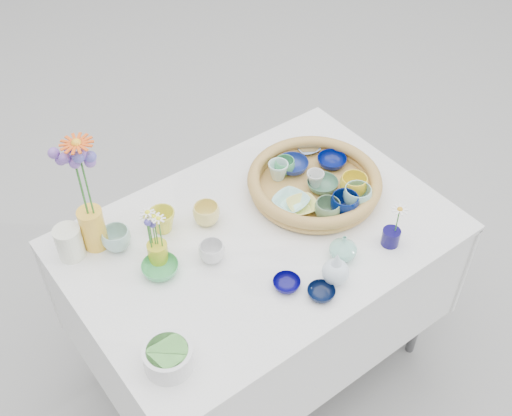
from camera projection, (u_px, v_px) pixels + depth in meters
ground at (259, 360)px, 2.67m from camera, size 80.00×80.00×0.00m
display_table at (259, 360)px, 2.67m from camera, size 1.26×0.86×0.77m
wicker_tray at (314, 183)px, 2.26m from camera, size 0.47×0.47×0.08m
tray_ceramic_0 at (292, 166)px, 2.33m from camera, size 0.12×0.12×0.04m
tray_ceramic_1 at (332, 161)px, 2.35m from camera, size 0.13×0.13×0.03m
tray_ceramic_2 at (354, 186)px, 2.22m from camera, size 0.10×0.10×0.08m
tray_ceramic_3 at (322, 185)px, 2.26m from camera, size 0.12×0.12×0.03m
tray_ceramic_4 at (328, 210)px, 2.14m from camera, size 0.11×0.11×0.07m
tray_ceramic_5 at (291, 202)px, 2.20m from camera, size 0.14×0.14×0.03m
tray_ceramic_6 at (278, 171)px, 2.29m from camera, size 0.09×0.09×0.07m
tray_ceramic_7 at (315, 179)px, 2.26m from camera, size 0.07×0.07×0.06m
tray_ceramic_8 at (308, 148)px, 2.41m from camera, size 0.10×0.10×0.02m
tray_ceramic_9 at (344, 205)px, 2.15m from camera, size 0.11×0.11×0.08m
tray_ceramic_10 at (302, 206)px, 2.19m from camera, size 0.13×0.13×0.03m
tray_ceramic_11 at (357, 197)px, 2.18m from camera, size 0.12×0.12×0.08m
tray_ceramic_12 at (285, 166)px, 2.31m from camera, size 0.10×0.10×0.06m
loose_ceramic_0 at (162, 221)px, 2.12m from camera, size 0.11×0.11×0.08m
loose_ceramic_1 at (206, 214)px, 2.15m from camera, size 0.11×0.11×0.07m
loose_ceramic_2 at (160, 268)px, 2.00m from camera, size 0.13×0.13×0.04m
loose_ceramic_3 at (212, 252)px, 2.03m from camera, size 0.09×0.09×0.07m
loose_ceramic_4 at (287, 284)px, 1.97m from camera, size 0.09×0.09×0.03m
loose_ceramic_5 at (116, 239)px, 2.07m from camera, size 0.12×0.12×0.07m
loose_ceramic_6 at (321, 293)px, 1.94m from camera, size 0.09×0.09×0.03m
fluted_bowl at (168, 357)px, 1.75m from camera, size 0.17×0.17×0.07m
bud_vase_paleblue at (336, 267)px, 1.95m from camera, size 0.10×0.10×0.13m
bud_vase_seafoam at (343, 247)px, 2.03m from camera, size 0.10×0.10×0.09m
bud_vase_cobalt at (391, 237)px, 2.08m from camera, size 0.06×0.06×0.06m
single_daisy at (398, 220)px, 2.03m from camera, size 0.06×0.06×0.11m
tall_vase_yellow at (93, 228)px, 2.05m from camera, size 0.11×0.11×0.15m
gerbera at (86, 180)px, 1.90m from camera, size 0.14×0.14×0.29m
hydrangea at (81, 187)px, 1.91m from camera, size 0.09×0.09×0.30m
white_pitcher at (69, 243)px, 2.03m from camera, size 0.12×0.09×0.12m
daisy_cup at (158, 252)px, 2.03m from camera, size 0.08×0.08×0.07m
daisy_posy at (153, 230)px, 1.96m from camera, size 0.10×0.10×0.14m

